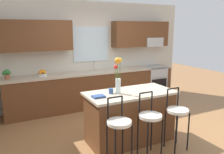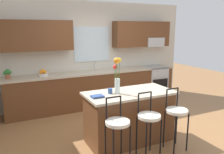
% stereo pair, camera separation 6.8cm
% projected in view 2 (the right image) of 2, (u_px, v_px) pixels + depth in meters
% --- Properties ---
extents(ground_plane, '(14.00, 14.00, 0.00)m').
position_uv_depth(ground_plane, '(129.00, 130.00, 4.68)').
color(ground_plane, olive).
extents(back_wall_assembly, '(5.60, 0.50, 2.70)m').
position_uv_depth(back_wall_assembly, '(93.00, 48.00, 6.13)').
color(back_wall_assembly, beige).
rests_on(back_wall_assembly, ground).
extents(counter_run, '(4.56, 0.64, 0.92)m').
position_uv_depth(counter_run, '(97.00, 88.00, 6.08)').
color(counter_run, brown).
rests_on(counter_run, ground).
extents(sink_faucet, '(0.02, 0.13, 0.23)m').
position_uv_depth(sink_faucet, '(95.00, 65.00, 6.09)').
color(sink_faucet, '#B7BABC').
rests_on(sink_faucet, counter_run).
extents(oven_range, '(0.60, 0.64, 0.92)m').
position_uv_depth(oven_range, '(154.00, 82.00, 6.84)').
color(oven_range, '#B7BABC').
rests_on(oven_range, ground).
extents(kitchen_island, '(1.59, 0.78, 0.92)m').
position_uv_depth(kitchen_island, '(129.00, 116.00, 4.15)').
color(kitchen_island, brown).
rests_on(kitchen_island, ground).
extents(bar_stool_near, '(0.36, 0.36, 1.04)m').
position_uv_depth(bar_stool_near, '(117.00, 126.00, 3.36)').
color(bar_stool_near, black).
rests_on(bar_stool_near, ground).
extents(bar_stool_middle, '(0.36, 0.36, 1.04)m').
position_uv_depth(bar_stool_middle, '(149.00, 119.00, 3.59)').
color(bar_stool_middle, black).
rests_on(bar_stool_middle, ground).
extents(bar_stool_far, '(0.36, 0.36, 1.04)m').
position_uv_depth(bar_stool_far, '(176.00, 113.00, 3.83)').
color(bar_stool_far, black).
rests_on(bar_stool_far, ground).
extents(flower_vase, '(0.15, 0.15, 0.62)m').
position_uv_depth(flower_vase, '(117.00, 75.00, 3.90)').
color(flower_vase, silver).
rests_on(flower_vase, kitchen_island).
extents(mug_ceramic, '(0.08, 0.08, 0.09)m').
position_uv_depth(mug_ceramic, '(110.00, 91.00, 3.96)').
color(mug_ceramic, '#33518C').
rests_on(mug_ceramic, kitchen_island).
extents(cookbook, '(0.20, 0.15, 0.03)m').
position_uv_depth(cookbook, '(97.00, 96.00, 3.75)').
color(cookbook, navy).
rests_on(cookbook, kitchen_island).
extents(fruit_bowl_oranges, '(0.24, 0.24, 0.16)m').
position_uv_depth(fruit_bowl_oranges, '(43.00, 74.00, 5.40)').
color(fruit_bowl_oranges, silver).
rests_on(fruit_bowl_oranges, counter_run).
extents(potted_plant_small, '(0.18, 0.12, 0.22)m').
position_uv_depth(potted_plant_small, '(7.00, 73.00, 5.06)').
color(potted_plant_small, '#9E5B3D').
rests_on(potted_plant_small, counter_run).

